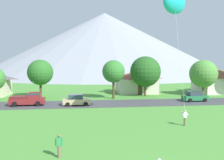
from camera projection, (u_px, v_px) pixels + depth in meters
road_strip at (114, 103)px, 37.80m from camera, size 160.00×6.68×0.08m
mountain_west_ridge at (94, 49)px, 189.47m from camera, size 98.68×98.68×35.65m
mountain_central_ridge at (104, 44)px, 138.26m from camera, size 138.50×138.50×36.32m
house_leftmost at (136, 81)px, 51.91m from camera, size 8.91×8.56×4.86m
house_left_center at (217, 80)px, 51.70m from camera, size 9.41×8.22×5.25m
tree_near_left at (40, 72)px, 43.96m from camera, size 4.85×4.85×7.27m
tree_left_of_center at (203, 74)px, 47.00m from camera, size 5.60×5.60×7.27m
tree_center at (145, 72)px, 46.20m from camera, size 6.14×6.14×7.99m
tree_far_right at (114, 72)px, 42.59m from camera, size 4.18×4.18×7.18m
parked_car_green_west_end at (195, 97)px, 39.71m from camera, size 4.27×2.21×1.68m
parked_car_tan_mid_west at (76, 100)px, 35.85m from camera, size 4.23×2.13×1.68m
pickup_truck_maroon_west_side at (28, 99)px, 35.78m from camera, size 5.26×2.46×1.99m
kite_flyer_with_kite at (174, 3)px, 24.93m from camera, size 4.18×3.77×14.43m
watcher_person at (59, 145)px, 16.15m from camera, size 0.56×0.24×1.68m
soccer_ball at (159, 160)px, 15.49m from camera, size 0.24×0.24×0.24m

